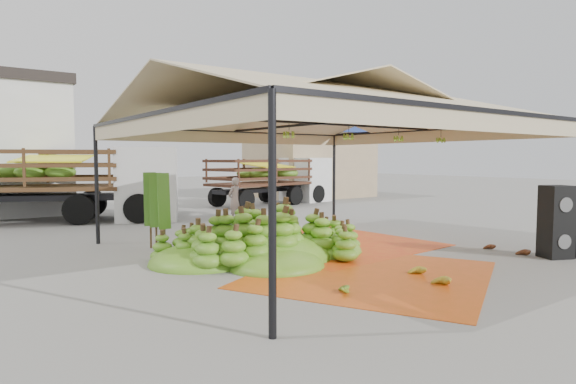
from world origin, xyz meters
TOP-DOWN VIEW (x-y plane):
  - ground at (0.00, 0.00)m, footprint 90.00×90.00m
  - canopy_tent at (0.00, 0.00)m, footprint 8.10×8.10m
  - building_tan at (10.00, 13.00)m, footprint 6.30×5.30m
  - tarp_left at (-0.68, -2.42)m, footprint 5.67×5.59m
  - tarp_right at (0.84, 0.65)m, footprint 4.82×5.03m
  - banana_heap at (-1.41, 0.05)m, footprint 6.01×5.37m
  - hand_yellow_a at (-0.06, -2.97)m, footprint 0.56×0.51m
  - hand_yellow_b at (-0.36, -3.70)m, footprint 0.50×0.41m
  - hand_red_a at (3.29, -3.18)m, footprint 0.48×0.41m
  - hand_red_b at (3.36, -2.33)m, footprint 0.43×0.37m
  - hand_green at (-2.03, -3.01)m, footprint 0.54×0.52m
  - hanging_bunches at (0.32, -1.49)m, footprint 4.74×0.24m
  - speaker_stack at (3.70, -3.70)m, footprint 0.73×0.69m
  - banana_leaves at (-2.86, 2.38)m, footprint 0.96×1.36m
  - vendor at (0.97, 5.72)m, footprint 0.66×0.56m
  - truck_left at (-3.38, 9.22)m, footprint 7.87×5.40m
  - truck_right at (5.85, 10.30)m, footprint 6.73×3.31m

SIDE VIEW (x-z plane):
  - ground at x=0.00m, z-range 0.00..0.00m
  - banana_leaves at x=-2.86m, z-range -1.85..1.85m
  - tarp_left at x=-0.68m, z-range 0.00..0.01m
  - tarp_right at x=0.84m, z-range 0.00..0.01m
  - hand_red_b at x=3.36m, z-range 0.00..0.18m
  - hand_green at x=-2.03m, z-range 0.00..0.19m
  - hand_red_a at x=3.29m, z-range 0.00..0.20m
  - hand_yellow_a at x=-0.06m, z-range 0.00..0.21m
  - hand_yellow_b at x=-0.36m, z-range 0.00..0.22m
  - banana_heap at x=-1.41m, z-range 0.00..1.09m
  - vendor at x=0.97m, z-range 0.00..1.53m
  - speaker_stack at x=3.70m, z-range 0.00..1.59m
  - truck_right at x=5.85m, z-range 0.26..2.47m
  - truck_left at x=-3.38m, z-range 0.30..2.87m
  - building_tan at x=10.00m, z-range 0.02..4.12m
  - hanging_bunches at x=0.32m, z-range 2.52..2.72m
  - canopy_tent at x=0.00m, z-range 1.30..5.30m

